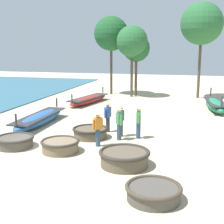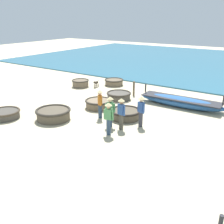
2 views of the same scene
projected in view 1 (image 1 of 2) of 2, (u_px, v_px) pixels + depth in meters
name	position (u px, v px, depth m)	size (l,w,h in m)	color
ground_plane	(47.00, 153.00, 13.48)	(80.00, 80.00, 0.00)	#C6B793
coracle_upturned	(60.00, 145.00, 13.59)	(1.71, 1.71, 0.54)	brown
coracle_far_right	(124.00, 157.00, 12.00)	(1.99, 1.99, 0.62)	brown
coracle_beside_post	(15.00, 141.00, 14.23)	(1.74, 1.74, 0.51)	#4C473F
coracle_center	(90.00, 132.00, 15.72)	(1.79, 1.79, 0.52)	brown
coracle_front_right	(153.00, 192.00, 9.32)	(1.72, 1.72, 0.46)	#4C473F
long_boat_white_hull	(39.00, 119.00, 18.41)	(1.28, 5.58, 1.17)	#285693
long_boat_ochre_hull	(89.00, 100.00, 25.28)	(2.16, 5.46, 1.08)	maroon
long_boat_blue_hull	(215.00, 105.00, 22.56)	(1.57, 4.93, 1.36)	#237551
fisherman_standing_right	(108.00, 114.00, 16.68)	(0.36, 0.49, 1.67)	#383842
fisherman_standing_left	(121.00, 118.00, 15.83)	(0.36, 0.52, 1.67)	#4C473D
fisherman_by_coracle	(139.00, 120.00, 15.47)	(0.36, 0.52, 1.67)	#2D425B
fisherman_with_hat	(119.00, 121.00, 15.20)	(0.38, 0.44, 1.67)	#2D425B
fisherman_hauling	(98.00, 126.00, 14.23)	(0.41, 0.40, 1.67)	#2D425B
tree_tall_back	(132.00, 42.00, 27.74)	(2.81, 2.81, 6.40)	#4C3D2D
tree_leftmost	(136.00, 49.00, 28.37)	(2.47, 2.47, 5.62)	#4C3D2D
tree_left_mid	(111.00, 34.00, 29.16)	(3.22, 3.22, 7.34)	#4C3D2D
tree_rightmost	(202.00, 24.00, 26.75)	(3.64, 3.64, 8.29)	#4C3D2D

